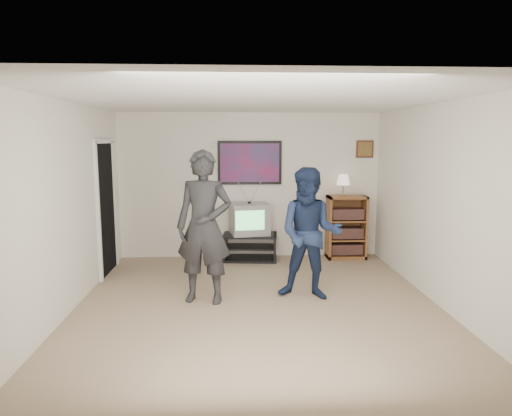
{
  "coord_description": "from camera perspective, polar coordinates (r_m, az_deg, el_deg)",
  "views": [
    {
      "loc": [
        -0.31,
        -5.37,
        2.05
      ],
      "look_at": [
        0.01,
        0.58,
        1.15
      ],
      "focal_mm": 32.0,
      "sensor_mm": 36.0,
      "label": 1
    }
  ],
  "objects": [
    {
      "name": "room_shell",
      "position": [
        5.79,
        0.04,
        0.63
      ],
      "size": [
        4.51,
        5.0,
        2.51
      ],
      "color": "#91745C",
      "rests_on": "ground"
    },
    {
      "name": "media_stand",
      "position": [
        7.83,
        -0.75,
        -4.88
      ],
      "size": [
        0.95,
        0.59,
        0.45
      ],
      "rotation": [
        0.0,
        0.0,
        -0.1
      ],
      "color": "black",
      "rests_on": "room_shell"
    },
    {
      "name": "crt_television",
      "position": [
        7.73,
        -0.83,
        -1.35
      ],
      "size": [
        0.7,
        0.62,
        0.52
      ],
      "primitive_type": null,
      "rotation": [
        0.0,
        0.0,
        0.16
      ],
      "color": "gray",
      "rests_on": "media_stand"
    },
    {
      "name": "bookshelf",
      "position": [
        8.05,
        11.22,
        -2.36
      ],
      "size": [
        0.66,
        0.38,
        1.09
      ],
      "primitive_type": null,
      "color": "brown",
      "rests_on": "room_shell"
    },
    {
      "name": "table_lamp",
      "position": [
        7.95,
        10.85,
        2.83
      ],
      "size": [
        0.23,
        0.23,
        0.37
      ],
      "primitive_type": null,
      "color": "beige",
      "rests_on": "bookshelf"
    },
    {
      "name": "person_tall",
      "position": [
        5.74,
        -6.51,
        -2.36
      ],
      "size": [
        0.78,
        0.6,
        1.93
      ],
      "primitive_type": "imported",
      "rotation": [
        0.0,
        0.0,
        -0.2
      ],
      "color": "#232325",
      "rests_on": "room_shell"
    },
    {
      "name": "person_short",
      "position": [
        5.89,
        6.77,
        -3.23
      ],
      "size": [
        0.97,
        0.85,
        1.7
      ],
      "primitive_type": "imported",
      "rotation": [
        0.0,
        0.0,
        -0.28
      ],
      "color": "#182442",
      "rests_on": "room_shell"
    },
    {
      "name": "controller_left",
      "position": [
        5.92,
        -6.47,
        0.17
      ],
      "size": [
        0.06,
        0.13,
        0.04
      ],
      "primitive_type": "cube",
      "rotation": [
        0.0,
        0.0,
        -0.19
      ],
      "color": "white",
      "rests_on": "person_tall"
    },
    {
      "name": "controller_right",
      "position": [
        6.05,
        5.94,
        -0.45
      ],
      "size": [
        0.06,
        0.12,
        0.03
      ],
      "primitive_type": "cube",
      "rotation": [
        0.0,
        0.0,
        -0.3
      ],
      "color": "white",
      "rests_on": "person_short"
    },
    {
      "name": "poster",
      "position": [
        7.87,
        -0.79,
        5.68
      ],
      "size": [
        1.1,
        0.03,
        0.75
      ],
      "primitive_type": "cube",
      "color": "black",
      "rests_on": "room_shell"
    },
    {
      "name": "air_vent",
      "position": [
        7.86,
        -4.85,
        7.83
      ],
      "size": [
        0.28,
        0.02,
        0.14
      ],
      "primitive_type": "cube",
      "color": "white",
      "rests_on": "room_shell"
    },
    {
      "name": "small_picture",
      "position": [
        8.19,
        13.44,
        7.17
      ],
      "size": [
        0.3,
        0.03,
        0.3
      ],
      "primitive_type": "cube",
      "color": "#412414",
      "rests_on": "room_shell"
    },
    {
      "name": "doorway",
      "position": [
        7.31,
        -18.28,
        -0.1
      ],
      "size": [
        0.03,
        0.85,
        2.0
      ],
      "primitive_type": "cube",
      "color": "black",
      "rests_on": "room_shell"
    }
  ]
}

